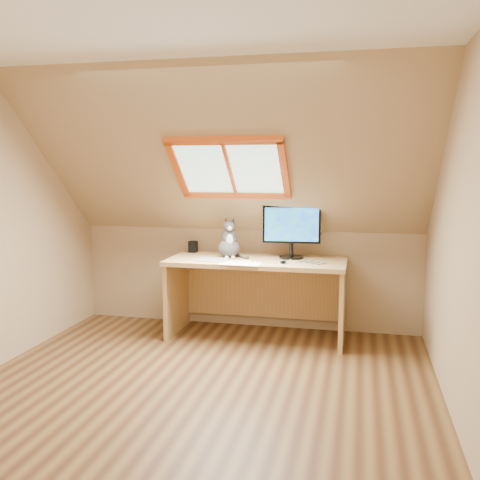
# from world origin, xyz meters

# --- Properties ---
(ground) EXTENTS (3.50, 3.50, 0.00)m
(ground) POSITION_xyz_m (0.00, 0.00, 0.00)
(ground) COLOR brown
(ground) RESTS_ON ground
(room_shell) EXTENTS (3.52, 3.52, 2.41)m
(room_shell) POSITION_xyz_m (0.00, -0.09, 1.43)
(room_shell) COLOR tan
(room_shell) RESTS_ON ground
(desk) EXTENTS (1.68, 0.74, 0.77)m
(desk) POSITION_xyz_m (0.18, 1.45, 0.54)
(desk) COLOR tan
(desk) RESTS_ON ground
(monitor) EXTENTS (0.55, 0.23, 0.51)m
(monitor) POSITION_xyz_m (0.49, 1.49, 1.06)
(monitor) COLOR black
(monitor) RESTS_ON desk
(cat) EXTENTS (0.28, 0.31, 0.39)m
(cat) POSITION_xyz_m (-0.10, 1.41, 0.91)
(cat) COLOR #47413F
(cat) RESTS_ON desk
(desk_speaker) EXTENTS (0.08, 0.08, 0.11)m
(desk_speaker) POSITION_xyz_m (-0.54, 1.63, 0.82)
(desk_speaker) COLOR black
(desk_speaker) RESTS_ON desk
(graphics_tablet) EXTENTS (0.28, 0.20, 0.01)m
(graphics_tablet) POSITION_xyz_m (-0.20, 1.21, 0.77)
(graphics_tablet) COLOR #B2B2B7
(graphics_tablet) RESTS_ON desk
(mouse) EXTENTS (0.08, 0.10, 0.03)m
(mouse) POSITION_xyz_m (0.46, 1.19, 0.78)
(mouse) COLOR black
(mouse) RESTS_ON desk
(papers) EXTENTS (0.33, 0.27, 0.00)m
(papers) POSITION_xyz_m (0.07, 1.12, 0.77)
(papers) COLOR white
(papers) RESTS_ON desk
(cables) EXTENTS (0.51, 0.26, 0.01)m
(cables) POSITION_xyz_m (0.62, 1.26, 0.77)
(cables) COLOR silver
(cables) RESTS_ON desk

